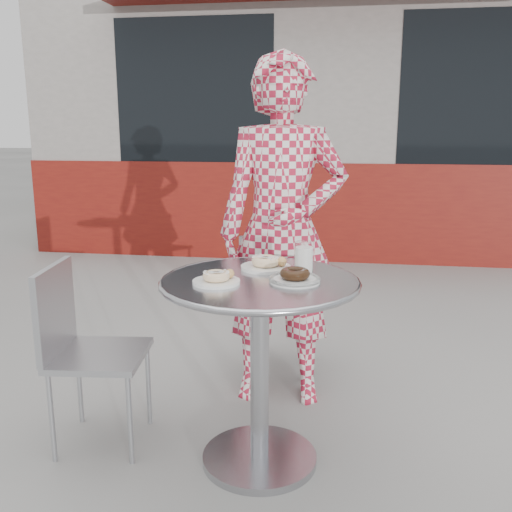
# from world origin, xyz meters

# --- Properties ---
(ground) EXTENTS (60.00, 60.00, 0.00)m
(ground) POSITION_xyz_m (0.00, 0.00, 0.00)
(ground) COLOR #A09D99
(ground) RESTS_ON ground
(storefront) EXTENTS (6.02, 4.55, 3.00)m
(storefront) POSITION_xyz_m (-0.00, 5.56, 1.49)
(storefront) COLOR gray
(storefront) RESTS_ON ground
(bistro_table) EXTENTS (0.78, 0.78, 0.79)m
(bistro_table) POSITION_xyz_m (-0.00, -0.03, 0.60)
(bistro_table) COLOR #BBBBC0
(bistro_table) RESTS_ON ground
(chair_far) EXTENTS (0.40, 0.41, 0.80)m
(chair_far) POSITION_xyz_m (-0.03, 0.94, 0.24)
(chair_far) COLOR #A5A8AD
(chair_far) RESTS_ON ground
(chair_left) EXTENTS (0.42, 0.42, 0.80)m
(chair_left) POSITION_xyz_m (-0.72, 0.02, 0.25)
(chair_left) COLOR #A5A8AD
(chair_left) RESTS_ON ground
(seated_person) EXTENTS (0.65, 0.45, 1.71)m
(seated_person) POSITION_xyz_m (0.02, 0.60, 0.86)
(seated_person) COLOR #A61932
(seated_person) RESTS_ON ground
(plate_far) EXTENTS (0.21, 0.21, 0.05)m
(plate_far) POSITION_xyz_m (0.00, 0.13, 0.81)
(plate_far) COLOR white
(plate_far) RESTS_ON bistro_table
(plate_near) EXTENTS (0.18, 0.18, 0.05)m
(plate_near) POSITION_xyz_m (-0.15, -0.11, 0.81)
(plate_near) COLOR white
(plate_near) RESTS_ON bistro_table
(plate_checker) EXTENTS (0.20, 0.20, 0.05)m
(plate_checker) POSITION_xyz_m (0.14, -0.05, 0.81)
(plate_checker) COLOR white
(plate_checker) RESTS_ON bistro_table
(milk_cup) EXTENTS (0.08, 0.08, 0.12)m
(milk_cup) POSITION_xyz_m (0.16, 0.11, 0.85)
(milk_cup) COLOR white
(milk_cup) RESTS_ON bistro_table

